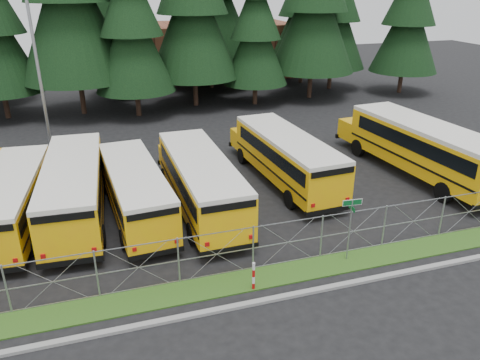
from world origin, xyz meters
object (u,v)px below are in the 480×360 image
(bus_2, at_px, (75,190))
(striped_bollard, at_px, (254,276))
(street_sign, at_px, (351,217))
(bus_6, at_px, (284,158))
(light_standard, at_px, (39,71))
(bus_3, at_px, (135,191))
(bus_4, at_px, (200,183))
(bus_east, at_px, (418,149))
(bus_1, at_px, (15,200))

(bus_2, distance_m, striped_bollard, 10.44)
(bus_2, distance_m, street_sign, 13.10)
(bus_2, xyz_separation_m, bus_6, (11.33, 0.96, -0.01))
(striped_bollard, height_order, light_standard, light_standard)
(striped_bollard, relative_size, light_standard, 0.12)
(bus_2, height_order, street_sign, bus_2)
(bus_3, bearing_deg, street_sign, -44.29)
(bus_4, height_order, bus_east, bus_east)
(bus_3, height_order, bus_east, bus_east)
(bus_3, xyz_separation_m, bus_4, (3.20, -0.23, 0.12))
(bus_1, relative_size, light_standard, 1.01)
(bus_1, distance_m, bus_2, 2.71)
(bus_3, relative_size, bus_east, 0.82)
(bus_3, relative_size, light_standard, 1.00)
(bus_east, xyz_separation_m, street_sign, (-8.57, -7.09, 0.42))
(bus_4, distance_m, bus_east, 13.38)
(bus_east, xyz_separation_m, striped_bollard, (-12.97, -7.86, -1.02))
(bus_4, bearing_deg, light_standard, 124.21)
(striped_bollard, bearing_deg, bus_2, 127.58)
(bus_1, xyz_separation_m, bus_2, (2.70, 0.16, 0.12))
(bus_2, height_order, bus_east, bus_east)
(street_sign, xyz_separation_m, light_standard, (-12.46, 17.39, 3.47))
(bus_3, distance_m, striped_bollard, 8.31)
(bus_2, relative_size, light_standard, 1.10)
(street_sign, bearing_deg, light_standard, 125.62)
(bus_2, xyz_separation_m, bus_4, (5.95, -1.01, -0.01))
(bus_4, relative_size, street_sign, 3.93)
(bus_east, bearing_deg, bus_1, 174.49)
(bus_1, height_order, bus_east, bus_east)
(bus_2, distance_m, bus_east, 19.32)
(bus_3, relative_size, street_sign, 3.60)
(street_sign, bearing_deg, bus_4, 126.51)
(bus_east, distance_m, striped_bollard, 15.20)
(bus_1, relative_size, bus_3, 1.01)
(bus_1, relative_size, striped_bollard, 8.51)
(bus_6, relative_size, striped_bollard, 9.24)
(street_sign, height_order, light_standard, light_standard)
(light_standard, bearing_deg, striped_bollard, -66.06)
(street_sign, bearing_deg, bus_6, 86.03)
(bus_6, bearing_deg, street_sign, -97.58)
(bus_1, height_order, striped_bollard, bus_1)
(bus_2, bearing_deg, bus_3, -13.16)
(bus_6, height_order, striped_bollard, bus_6)
(bus_3, height_order, light_standard, light_standard)
(bus_6, bearing_deg, bus_1, -179.05)
(bus_1, distance_m, bus_3, 5.49)
(bus_2, relative_size, bus_3, 1.10)
(light_standard, bearing_deg, bus_3, -67.28)
(bus_3, xyz_separation_m, street_sign, (7.98, -6.69, 0.71))
(bus_east, bearing_deg, light_standard, 148.97)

